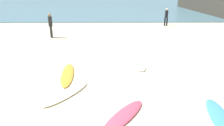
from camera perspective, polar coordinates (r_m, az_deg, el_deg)
ocean_water at (r=41.82m, az=-1.16°, el=15.54°), size 120.00×40.00×0.08m
surfboard_0 at (r=6.40m, az=3.17°, el=-14.15°), size 1.64×2.01×0.08m
surfboard_1 at (r=9.28m, az=-12.00°, el=-3.05°), size 0.78×2.58×0.08m
surfboard_2 at (r=10.40m, az=6.71°, el=-0.10°), size 0.91×2.14×0.08m
surfboard_3 at (r=7.72m, az=-12.19°, el=-8.10°), size 1.62×2.07×0.09m
surfboard_4 at (r=6.99m, az=27.69°, el=-13.61°), size 0.94×2.44×0.06m
beachgoer_near at (r=16.10m, az=-16.39°, el=10.09°), size 0.38×0.38×1.76m
beachgoer_mid at (r=20.82m, az=14.56°, el=12.24°), size 0.34×0.34×1.63m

